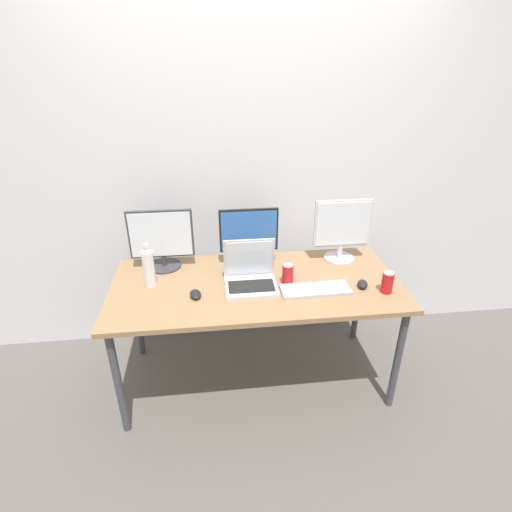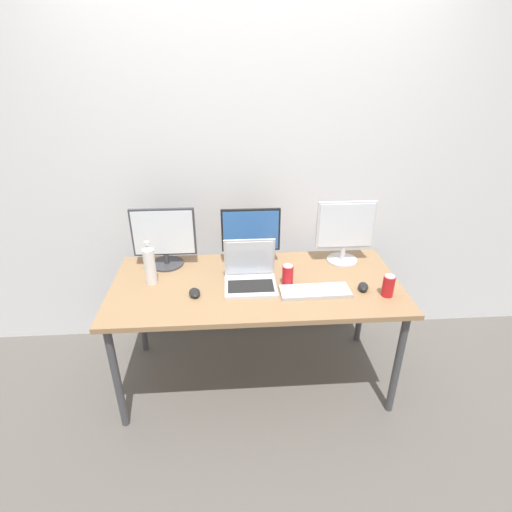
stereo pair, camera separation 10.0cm
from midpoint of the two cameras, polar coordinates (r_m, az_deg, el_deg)
name	(u,v)px [view 2 (the right image)]	position (r m, az deg, el deg)	size (l,w,h in m)	color
ground_plane	(256,376)	(2.84, 1.06, -16.78)	(16.00, 16.00, 0.00)	#5B5651
wall_back	(250,165)	(2.72, 0.22, 12.83)	(7.00, 0.08, 2.60)	silver
work_desk	(256,291)	(2.42, 1.19, -5.05)	(1.72, 0.79, 0.74)	#424247
monitor_left	(164,237)	(2.56, -11.91, 2.59)	(0.40, 0.21, 0.38)	#38383D
monitor_center	(251,236)	(2.53, 0.40, 2.93)	(0.37, 0.19, 0.37)	black
monitor_right	(345,231)	(2.62, 13.70, 3.52)	(0.37, 0.20, 0.41)	silver
laptop_silver	(250,275)	(2.35, 0.38, -2.74)	(0.30, 0.26, 0.27)	silver
keyboard_main	(315,291)	(2.32, 9.65, -4.99)	(0.40, 0.15, 0.02)	#B2B2B7
mouse_by_keyboard	(195,293)	(2.28, -7.52, -5.23)	(0.06, 0.10, 0.03)	black
mouse_by_laptop	(363,287)	(2.41, 16.24, -4.26)	(0.06, 0.09, 0.04)	black
water_bottle	(150,264)	(2.40, -13.79, -1.18)	(0.07, 0.07, 0.27)	silver
soda_can_near_keyboard	(288,275)	(2.36, 5.77, -2.75)	(0.07, 0.07, 0.13)	red
soda_can_by_laptop	(388,286)	(2.38, 19.54, -4.05)	(0.07, 0.07, 0.13)	red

